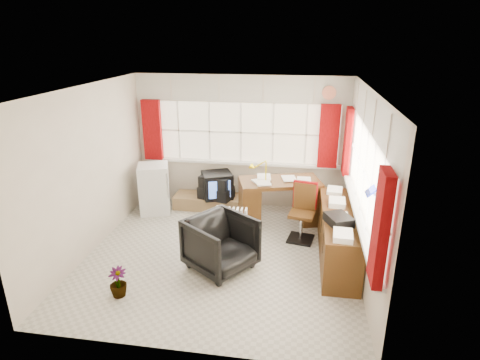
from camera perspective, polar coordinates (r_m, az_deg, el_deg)
The scene contains 20 objects.
ground at distance 6.23m, azimuth -2.69°, elevation -10.60°, with size 4.00×4.00×0.00m, color beige.
room_walls at distance 5.62m, azimuth -2.94°, elevation 2.67°, with size 4.00×4.00×4.00m.
window_back at distance 7.61m, azimuth 0.11°, elevation 3.00°, with size 3.70×0.12×3.60m.
window_right at distance 5.76m, azimuth 16.49°, elevation -3.61°, with size 0.12×3.70×3.60m.
curtains at distance 6.41m, azimuth 6.92°, elevation 4.32°, with size 3.83×3.83×1.15m.
overhead_cabinets at distance 6.30m, azimuth 7.75°, elevation 11.41°, with size 3.98×3.98×0.48m.
desk at distance 7.10m, azimuth 5.62°, elevation -2.73°, with size 1.51×1.03×0.83m.
desk_lamp at distance 6.79m, azimuth 3.72°, elevation 1.89°, with size 0.15×0.13×0.39m.
task_chair at distance 6.59m, azimuth 8.99°, elevation -4.12°, with size 0.47×0.49×0.96m.
office_chair at distance 5.74m, azimuth -2.73°, elevation -9.07°, with size 0.83×0.85×0.77m, color black.
radiator at distance 6.33m, azimuth -0.95°, elevation -7.28°, with size 0.44×0.18×0.66m.
credenza at distance 6.15m, azimuth 13.77°, elevation -7.51°, with size 0.50×2.00×0.85m.
file_tray at distance 5.61m, azimuth 13.85°, elevation -5.50°, with size 0.29×0.37×0.12m, color black.
tv_bench at distance 7.79m, azimuth -4.16°, elevation -3.08°, with size 1.40×0.50×0.25m, color #99724C.
crt_tv at distance 7.58m, azimuth -3.28°, elevation -0.72°, with size 0.68×0.65×0.48m.
hifi_stack at distance 7.55m, azimuth -3.42°, elevation -1.04°, with size 0.70×0.54×0.44m.
mini_fridge at distance 7.65m, azimuth -12.09°, elevation -1.20°, with size 0.69×0.69×0.92m.
spray_bottle_a at distance 6.74m, azimuth -4.77°, elevation -6.56°, with size 0.13×0.13×0.33m, color silver.
spray_bottle_b at distance 7.71m, azimuth -4.44°, elevation -3.52°, with size 0.09×0.09×0.20m, color #93DBD7.
flower_vase at distance 5.50m, azimuth -16.96°, elevation -13.74°, with size 0.22×0.22×0.40m, color black.
Camera 1 is at (1.12, -5.25, 3.18)m, focal length 30.00 mm.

